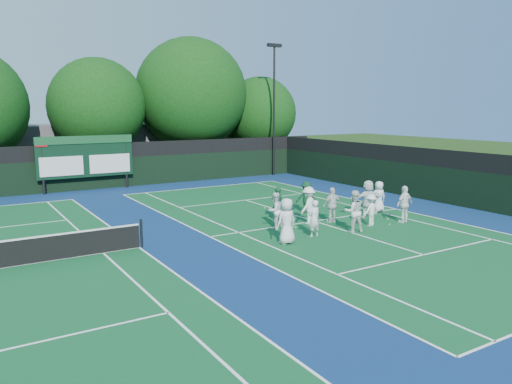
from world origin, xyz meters
TOP-DOWN VIEW (x-y plane):
  - ground at (0.00, 0.00)m, footprint 120.00×120.00m
  - court_apron at (-6.00, 1.00)m, footprint 34.00×32.00m
  - near_court at (0.00, 1.00)m, footprint 11.05×23.85m
  - back_fence at (-6.00, 16.00)m, footprint 34.00×0.08m
  - divider_fence_right at (9.00, 1.00)m, footprint 0.08×32.00m
  - scoreboard at (-7.01, 15.59)m, footprint 6.00×0.21m
  - clubhouse at (-2.00, 24.00)m, footprint 18.00×6.00m
  - light_pole_right at (7.50, 15.70)m, footprint 1.20×0.30m
  - tree_c at (-4.97, 19.58)m, footprint 6.83×6.83m
  - tree_d at (2.36, 19.58)m, footprint 8.70×8.70m
  - tree_e at (8.74, 19.58)m, footprint 6.20×6.20m
  - tennis_ball_0 at (-1.54, 0.39)m, footprint 0.07×0.07m
  - tennis_ball_1 at (3.35, 4.20)m, footprint 0.07×0.07m
  - tennis_ball_2 at (3.23, -0.55)m, footprint 0.07×0.07m
  - tennis_ball_4 at (-0.36, 4.79)m, footprint 0.07×0.07m
  - tennis_ball_5 at (2.45, -1.40)m, footprint 0.07×0.07m
  - player_front_0 at (-3.37, -1.50)m, footprint 0.94×0.65m
  - player_front_1 at (-1.77, -1.20)m, footprint 0.57×0.38m
  - player_front_2 at (0.17, -1.47)m, footprint 1.07×0.96m
  - player_front_3 at (1.61, -1.02)m, footprint 1.02×0.69m
  - player_front_4 at (3.42, -1.37)m, footprint 1.04×0.49m
  - player_back_0 at (-2.32, 0.88)m, footprint 0.87×0.73m
  - player_back_1 at (-0.54, 0.78)m, footprint 1.28×1.05m
  - player_back_2 at (0.56, 0.39)m, footprint 1.02×0.54m
  - player_back_3 at (2.79, 0.38)m, footprint 1.78×0.94m
  - player_back_4 at (4.12, 0.95)m, footprint 0.86×0.65m
  - coach_left at (-1.29, 2.22)m, footprint 0.64×0.48m
  - coach_right at (0.82, 2.73)m, footprint 1.20×0.97m

SIDE VIEW (x-z plane):
  - ground at x=0.00m, z-range 0.00..0.00m
  - court_apron at x=-6.00m, z-range 0.00..0.01m
  - near_court at x=0.00m, z-range 0.01..0.01m
  - tennis_ball_0 at x=-1.54m, z-range 0.00..0.07m
  - tennis_ball_1 at x=3.35m, z-range 0.00..0.07m
  - tennis_ball_2 at x=3.23m, z-range 0.00..0.07m
  - tennis_ball_4 at x=-0.36m, z-range 0.00..0.07m
  - tennis_ball_5 at x=2.45m, z-range 0.00..0.07m
  - player_front_3 at x=1.61m, z-range 0.00..1.47m
  - player_front_1 at x=-1.77m, z-range 0.00..1.55m
  - coach_left at x=-1.29m, z-range 0.00..1.58m
  - player_back_4 at x=4.12m, z-range 0.00..1.60m
  - player_back_0 at x=-2.32m, z-range 0.00..1.61m
  - coach_right at x=0.82m, z-range 0.00..1.63m
  - player_back_2 at x=0.56m, z-range 0.00..1.67m
  - player_back_1 at x=-0.54m, z-range 0.00..1.73m
  - player_front_4 at x=3.42m, z-range 0.00..1.74m
  - player_front_2 at x=0.17m, z-range 0.00..1.82m
  - player_front_0 at x=-3.37m, z-range 0.00..1.82m
  - player_back_3 at x=2.79m, z-range 0.00..1.83m
  - back_fence at x=-6.00m, z-range -0.14..2.86m
  - divider_fence_right at x=9.00m, z-range -0.14..2.86m
  - clubhouse at x=-2.00m, z-range 0.00..4.00m
  - scoreboard at x=-7.01m, z-range 0.42..3.97m
  - tree_e at x=8.74m, z-range 0.70..8.62m
  - tree_c at x=-4.97m, z-range 0.81..9.63m
  - tree_d at x=2.36m, z-range 0.78..11.50m
  - light_pole_right at x=7.50m, z-range 1.24..11.36m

